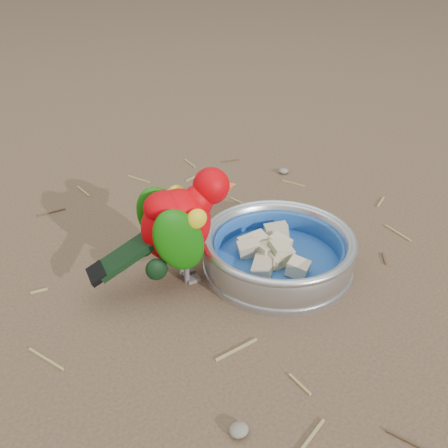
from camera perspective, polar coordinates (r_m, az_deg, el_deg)
ground at (r=0.76m, az=0.08°, el=-7.41°), size 60.00×60.00×0.00m
food_bowl at (r=0.80m, az=6.10°, el=-4.55°), size 0.24×0.24×0.02m
bowl_wall at (r=0.78m, az=6.23°, el=-2.77°), size 0.24×0.24×0.04m
fruit_wedges at (r=0.79m, az=6.20°, el=-3.19°), size 0.14×0.14×0.03m
lory_parrot at (r=0.73m, az=-5.12°, el=-0.95°), size 0.22×0.11×0.17m
ground_debris at (r=0.81m, az=-2.84°, el=-4.47°), size 0.90×0.80×0.01m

